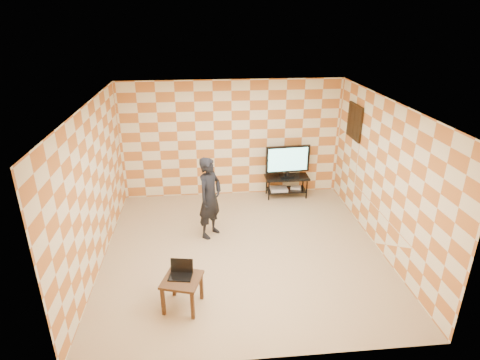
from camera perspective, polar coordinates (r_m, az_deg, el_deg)
The scene contains 14 objects.
floor at distance 7.49m, azimuth 0.46°, elevation -9.94°, with size 5.00×5.00×0.00m, color tan.
wall_back at distance 9.18m, azimuth -1.18°, elevation 5.79°, with size 5.00×0.02×2.70m, color beige.
wall_front at distance 4.68m, azimuth 3.84°, elevation -12.68°, with size 5.00×0.02×2.70m, color beige.
wall_left at distance 7.05m, azimuth -20.16°, elevation -1.20°, with size 0.02×5.00×2.70m, color beige.
wall_right at distance 7.52m, azimuth 19.81°, elevation 0.35°, with size 0.02×5.00×2.70m, color beige.
ceiling at distance 6.43m, azimuth 0.54°, elevation 10.68°, with size 5.00×5.00×0.02m, color white.
wall_art at distance 8.67m, azimuth 15.99°, elevation 7.98°, with size 0.04×0.72×0.72m.
tv_stand at distance 9.43m, azimuth 6.64°, elevation -0.26°, with size 1.01×0.45×0.50m.
tv at distance 9.23m, azimuth 6.80°, elevation 2.86°, with size 1.03×0.22×0.75m.
dvd_player at distance 9.43m, azimuth 5.53°, elevation -1.28°, with size 0.40×0.28×0.07m, color #B4B4B7.
game_console at distance 9.57m, azimuth 7.93°, elevation -1.06°, with size 0.24×0.17×0.05m, color silver.
side_table at distance 6.07m, azimuth -8.24°, elevation -14.38°, with size 0.66×0.66×0.50m.
laptop at distance 6.06m, azimuth -8.39°, elevation -12.84°, with size 0.37×0.32×0.22m.
person at distance 7.60m, azimuth -4.31°, elevation -2.53°, with size 0.58×0.38×1.60m, color black.
Camera 1 is at (-0.68, -6.24, 4.08)m, focal length 30.00 mm.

